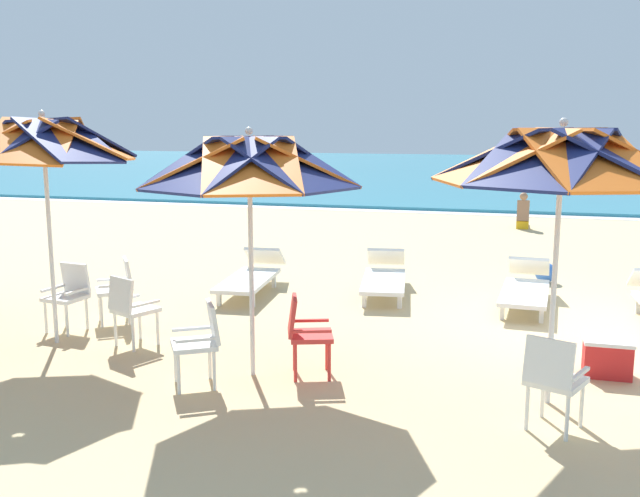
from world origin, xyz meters
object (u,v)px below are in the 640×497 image
at_px(beach_umbrella_0, 562,158).
at_px(beach_ball, 545,273).
at_px(sun_lounger_3, 251,276).
at_px(plastic_chair_3, 69,292).
at_px(sun_lounger_2, 384,276).
at_px(plastic_chair_5, 131,306).
at_px(sun_lounger_1, 526,287).
at_px(beach_umbrella_1, 249,164).
at_px(plastic_chair_2, 305,331).
at_px(beach_umbrella_2, 44,143).
at_px(cooler_box, 607,358).
at_px(plastic_chair_1, 201,339).
at_px(beachgoer_seated, 523,216).
at_px(plastic_chair_4, 119,286).
at_px(plastic_chair_0, 553,377).

bearing_deg(beach_umbrella_0, beach_ball, 88.31).
distance_m(beach_umbrella_0, sun_lounger_3, 5.89).
distance_m(plastic_chair_3, sun_lounger_2, 4.67).
distance_m(plastic_chair_5, sun_lounger_1, 5.60).
xyz_separation_m(beach_umbrella_1, plastic_chair_2, (0.55, 0.11, -1.75)).
height_order(plastic_chair_2, sun_lounger_3, plastic_chair_2).
distance_m(beach_umbrella_2, cooler_box, 6.75).
relative_size(plastic_chair_1, sun_lounger_3, 0.40).
xyz_separation_m(beach_umbrella_0, beachgoer_seated, (-0.18, 11.81, -2.04)).
xyz_separation_m(plastic_chair_1, sun_lounger_2, (1.10, 4.37, -0.22)).
xyz_separation_m(plastic_chair_5, beachgoer_seated, (4.57, 11.32, -0.20)).
relative_size(beach_umbrella_0, plastic_chair_5, 3.12).
distance_m(plastic_chair_4, beachgoer_seated, 11.68).
distance_m(plastic_chair_4, sun_lounger_1, 5.77).
xyz_separation_m(plastic_chair_3, beach_ball, (6.04, 4.51, -0.33)).
relative_size(plastic_chair_2, sun_lounger_1, 0.40).
bearing_deg(plastic_chair_4, plastic_chair_2, -23.71).
distance_m(beach_umbrella_2, sun_lounger_3, 3.97).
xyz_separation_m(beach_umbrella_2, sun_lounger_1, (5.54, 3.34, -2.14)).
xyz_separation_m(sun_lounger_2, sun_lounger_3, (-2.03, -0.49, 0.00)).
height_order(sun_lounger_2, beachgoer_seated, beachgoer_seated).
distance_m(beach_umbrella_2, plastic_chair_3, 2.00).
bearing_deg(beachgoer_seated, beach_umbrella_1, -103.45).
bearing_deg(plastic_chair_5, plastic_chair_0, -13.67).
bearing_deg(beach_umbrella_2, beach_umbrella_1, -8.53).
height_order(plastic_chair_5, sun_lounger_1, plastic_chair_5).
height_order(cooler_box, beach_ball, cooler_box).
relative_size(plastic_chair_3, cooler_box, 1.73).
bearing_deg(plastic_chair_2, plastic_chair_1, -149.79).
height_order(plastic_chair_4, sun_lounger_2, plastic_chair_4).
bearing_deg(plastic_chair_0, plastic_chair_1, 176.59).
bearing_deg(plastic_chair_4, sun_lounger_3, 60.87).
height_order(plastic_chair_5, beachgoer_seated, beachgoer_seated).
height_order(sun_lounger_2, beach_ball, sun_lounger_2).
distance_m(beach_umbrella_1, sun_lounger_3, 4.18).
height_order(plastic_chair_2, plastic_chair_4, same).
bearing_deg(plastic_chair_1, sun_lounger_3, 103.52).
distance_m(beach_umbrella_0, sun_lounger_1, 4.25).
bearing_deg(sun_lounger_1, beachgoer_seated, 90.00).
height_order(plastic_chair_1, cooler_box, plastic_chair_1).
bearing_deg(beach_umbrella_0, plastic_chair_2, 178.06).
xyz_separation_m(plastic_chair_2, sun_lounger_3, (-1.88, 3.33, -0.22)).
relative_size(sun_lounger_3, beachgoer_seated, 2.37).
height_order(plastic_chair_5, cooler_box, plastic_chair_5).
relative_size(beach_umbrella_0, beach_ball, 7.86).
height_order(plastic_chair_5, sun_lounger_3, plastic_chair_5).
bearing_deg(plastic_chair_2, beachgoer_seated, 78.99).
bearing_deg(beach_umbrella_2, beachgoer_seated, 64.14).
bearing_deg(sun_lounger_2, sun_lounger_1, -5.14).
distance_m(beach_umbrella_2, beach_ball, 8.06).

